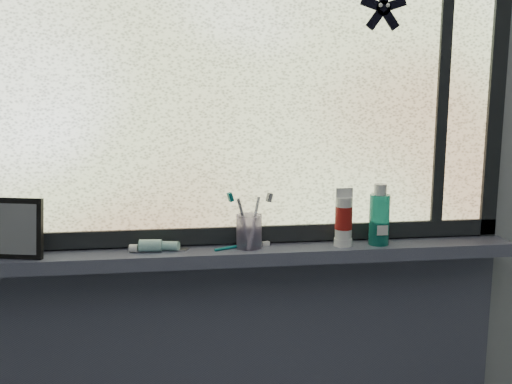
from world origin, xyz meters
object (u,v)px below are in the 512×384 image
object	(u,v)px
toothbrush_cup	(249,231)
vanity_mirror	(19,228)
cream_tube	(344,215)
mouthwash_bottle	(379,214)

from	to	relation	value
toothbrush_cup	vanity_mirror	bearing A→B (deg)	-178.33
toothbrush_cup	cream_tube	xyz separation A→B (m)	(0.28, -0.02, 0.04)
vanity_mirror	mouthwash_bottle	size ratio (longest dim) A/B	1.10
cream_tube	toothbrush_cup	bearing A→B (deg)	176.64
toothbrush_cup	cream_tube	distance (m)	0.29
vanity_mirror	cream_tube	bearing A→B (deg)	14.75
mouthwash_bottle	cream_tube	world-z (taller)	mouthwash_bottle
cream_tube	mouthwash_bottle	bearing A→B (deg)	0.31
vanity_mirror	cream_tube	size ratio (longest dim) A/B	1.34
mouthwash_bottle	cream_tube	bearing A→B (deg)	-179.69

